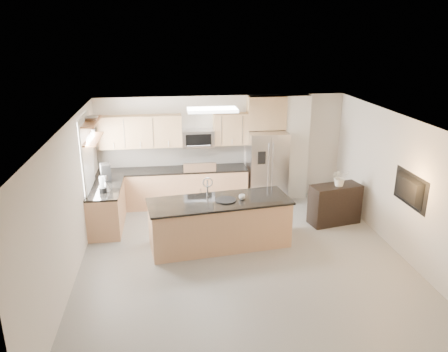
{
  "coord_description": "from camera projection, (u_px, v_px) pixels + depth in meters",
  "views": [
    {
      "loc": [
        -1.32,
        -7.07,
        4.11
      ],
      "look_at": [
        -0.21,
        1.3,
        1.25
      ],
      "focal_mm": 35.0,
      "sensor_mm": 36.0,
      "label": 1
    }
  ],
  "objects": [
    {
      "name": "blender",
      "position": [
        103.0,
        186.0,
        8.9
      ],
      "size": [
        0.15,
        0.15,
        0.34
      ],
      "color": "black",
      "rests_on": "left_counter"
    },
    {
      "name": "island",
      "position": [
        219.0,
        223.0,
        8.59
      ],
      "size": [
        2.86,
        1.33,
        1.38
      ],
      "rotation": [
        0.0,
        0.0,
        0.12
      ],
      "color": "tan",
      "rests_on": "floor"
    },
    {
      "name": "left_counter",
      "position": [
        107.0,
        207.0,
        9.38
      ],
      "size": [
        0.66,
        1.5,
        0.92
      ],
      "color": "tan",
      "rests_on": "floor"
    },
    {
      "name": "back_counter",
      "position": [
        173.0,
        187.0,
        10.57
      ],
      "size": [
        3.55,
        0.66,
        1.44
      ],
      "color": "tan",
      "rests_on": "floor"
    },
    {
      "name": "platter",
      "position": [
        226.0,
        200.0,
        8.43
      ],
      "size": [
        0.51,
        0.51,
        0.02
      ],
      "primitive_type": "cylinder",
      "rotation": [
        0.0,
        0.0,
        -0.29
      ],
      "color": "black",
      "rests_on": "island"
    },
    {
      "name": "credenza",
      "position": [
        335.0,
        204.0,
        9.6
      ],
      "size": [
        1.17,
        0.67,
        0.88
      ],
      "primitive_type": "cube",
      "rotation": [
        0.0,
        0.0,
        0.2
      ],
      "color": "black",
      "rests_on": "floor"
    },
    {
      "name": "flower_vase",
      "position": [
        341.0,
        173.0,
        9.34
      ],
      "size": [
        0.56,
        0.5,
        0.6
      ],
      "primitive_type": "imported",
      "rotation": [
        0.0,
        0.0,
        -0.06
      ],
      "color": "silver",
      "rests_on": "credenza"
    },
    {
      "name": "window",
      "position": [
        87.0,
        155.0,
        8.96
      ],
      "size": [
        0.04,
        1.15,
        1.65
      ],
      "color": "white",
      "rests_on": "wall_left"
    },
    {
      "name": "television",
      "position": [
        406.0,
        190.0,
        7.86
      ],
      "size": [
        0.14,
        1.08,
        0.62
      ],
      "primitive_type": "imported",
      "rotation": [
        0.0,
        0.0,
        1.57
      ],
      "color": "black",
      "rests_on": "wall_right"
    },
    {
      "name": "coffee_maker",
      "position": [
        106.0,
        173.0,
        9.55
      ],
      "size": [
        0.26,
        0.29,
        0.39
      ],
      "color": "black",
      "rests_on": "left_counter"
    },
    {
      "name": "refrigerator",
      "position": [
        267.0,
        167.0,
        10.67
      ],
      "size": [
        0.92,
        0.78,
        1.78
      ],
      "color": "silver",
      "rests_on": "floor"
    },
    {
      "name": "floor",
      "position": [
        244.0,
        261.0,
        8.12
      ],
      "size": [
        6.5,
        6.5,
        0.0
      ],
      "primitive_type": "plane",
      "color": "gray",
      "rests_on": "ground"
    },
    {
      "name": "bowl",
      "position": [
        91.0,
        118.0,
        8.86
      ],
      "size": [
        0.42,
        0.42,
        0.09
      ],
      "primitive_type": "imported",
      "rotation": [
        0.0,
        0.0,
        -0.1
      ],
      "color": "silver",
      "rests_on": "shelf_upper"
    },
    {
      "name": "kettle",
      "position": [
        106.0,
        186.0,
        9.01
      ],
      "size": [
        0.18,
        0.18,
        0.23
      ],
      "color": "silver",
      "rests_on": "left_counter"
    },
    {
      "name": "shelf_lower",
      "position": [
        93.0,
        139.0,
        8.97
      ],
      "size": [
        0.3,
        1.2,
        0.04
      ],
      "primitive_type": "cube",
      "color": "brown",
      "rests_on": "wall_left"
    },
    {
      "name": "ceiling_fixture",
      "position": [
        212.0,
        110.0,
        8.75
      ],
      "size": [
        1.0,
        0.5,
        0.06
      ],
      "primitive_type": "cube",
      "color": "white",
      "rests_on": "ceiling"
    },
    {
      "name": "shelf_upper",
      "position": [
        91.0,
        121.0,
        8.85
      ],
      "size": [
        0.3,
        1.2,
        0.04
      ],
      "primitive_type": "cube",
      "color": "brown",
      "rests_on": "wall_left"
    },
    {
      "name": "microwave",
      "position": [
        198.0,
        138.0,
        10.38
      ],
      "size": [
        0.76,
        0.4,
        0.4
      ],
      "color": "silver",
      "rests_on": "upper_cabinets"
    },
    {
      "name": "wall_left",
      "position": [
        70.0,
        205.0,
        7.33
      ],
      "size": [
        0.02,
        6.5,
        2.6
      ],
      "primitive_type": "cube",
      "color": "beige",
      "rests_on": "floor"
    },
    {
      "name": "wall_back",
      "position": [
        222.0,
        149.0,
        10.75
      ],
      "size": [
        6.0,
        0.02,
        2.6
      ],
      "primitive_type": "cube",
      "color": "beige",
      "rests_on": "floor"
    },
    {
      "name": "partition_column",
      "position": [
        295.0,
        148.0,
        10.84
      ],
      "size": [
        0.6,
        0.3,
        2.6
      ],
      "primitive_type": "cube",
      "color": "silver",
      "rests_on": "floor"
    },
    {
      "name": "wall_right",
      "position": [
        405.0,
        188.0,
        8.08
      ],
      "size": [
        0.02,
        6.5,
        2.6
      ],
      "primitive_type": "cube",
      "color": "beige",
      "rests_on": "floor"
    },
    {
      "name": "upper_cabinets",
      "position": [
        168.0,
        131.0,
        10.27
      ],
      "size": [
        3.5,
        0.33,
        0.75
      ],
      "color": "tan",
      "rests_on": "wall_back"
    },
    {
      "name": "range",
      "position": [
        199.0,
        186.0,
        10.64
      ],
      "size": [
        0.76,
        0.64,
        1.14
      ],
      "color": "black",
      "rests_on": "floor"
    },
    {
      "name": "wall_front",
      "position": [
        299.0,
        306.0,
        4.65
      ],
      "size": [
        6.0,
        0.02,
        2.6
      ],
      "primitive_type": "cube",
      "color": "beige",
      "rests_on": "floor"
    },
    {
      "name": "cup",
      "position": [
        242.0,
        197.0,
        8.47
      ],
      "size": [
        0.15,
        0.15,
        0.1
      ],
      "primitive_type": "imported",
      "rotation": [
        0.0,
        0.0,
        0.21
      ],
      "color": "white",
      "rests_on": "island"
    },
    {
      "name": "ceiling",
      "position": [
        246.0,
        124.0,
        7.29
      ],
      "size": [
        6.0,
        6.5,
        0.02
      ],
      "primitive_type": "cube",
      "color": "silver",
      "rests_on": "wall_back"
    }
  ]
}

